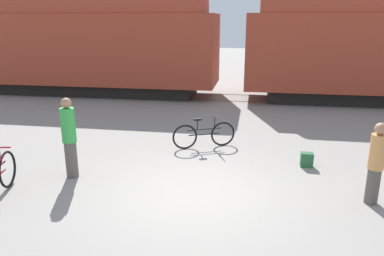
{
  "coord_description": "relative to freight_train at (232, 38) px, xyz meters",
  "views": [
    {
      "loc": [
        1.05,
        -6.68,
        3.33
      ],
      "look_at": [
        -0.23,
        0.91,
        1.1
      ],
      "focal_mm": 35.0,
      "sensor_mm": 36.0,
      "label": 1
    }
  ],
  "objects": [
    {
      "name": "ground_plane",
      "position": [
        -0.0,
        -9.69,
        -2.59
      ],
      "size": [
        80.0,
        80.0,
        0.0
      ],
      "primitive_type": "plane",
      "color": "gray"
    },
    {
      "name": "freight_train",
      "position": [
        0.0,
        0.0,
        0.0
      ],
      "size": [
        54.72,
        2.89,
        4.96
      ],
      "color": "black",
      "rests_on": "ground_plane"
    },
    {
      "name": "rail_near",
      "position": [
        -0.0,
        -0.72,
        -2.58
      ],
      "size": [
        66.72,
        0.07,
        0.01
      ],
      "primitive_type": "cube",
      "color": "#4C4238",
      "rests_on": "ground_plane"
    },
    {
      "name": "rail_far",
      "position": [
        -0.0,
        0.72,
        -2.58
      ],
      "size": [
        66.72,
        0.07,
        0.01
      ],
      "primitive_type": "cube",
      "color": "#4C4238",
      "rests_on": "ground_plane"
    },
    {
      "name": "bicycle_black",
      "position": [
        -0.22,
        -6.84,
        -2.23
      ],
      "size": [
        1.61,
        0.77,
        0.84
      ],
      "color": "black",
      "rests_on": "ground_plane"
    },
    {
      "name": "person_in_tan",
      "position": [
        3.32,
        -9.49,
        -1.78
      ],
      "size": [
        0.28,
        0.28,
        1.57
      ],
      "rotation": [
        0.0,
        0.0,
        3.26
      ],
      "color": "#514C47",
      "rests_on": "ground_plane"
    },
    {
      "name": "person_in_green",
      "position": [
        -2.81,
        -9.28,
        -1.69
      ],
      "size": [
        0.3,
        0.3,
        1.77
      ],
      "rotation": [
        0.0,
        0.0,
        6.21
      ],
      "color": "#514C47",
      "rests_on": "ground_plane"
    },
    {
      "name": "backpack",
      "position": [
        2.35,
        -7.81,
        -2.42
      ],
      "size": [
        0.28,
        0.2,
        0.34
      ],
      "color": "#235633",
      "rests_on": "ground_plane"
    }
  ]
}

